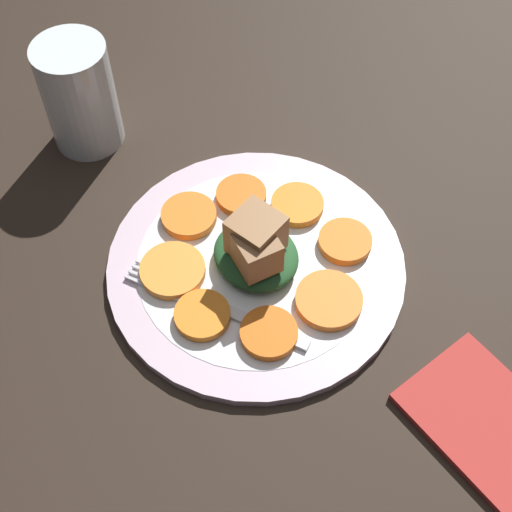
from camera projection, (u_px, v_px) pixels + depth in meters
The scene contains 14 objects.
table_slab at pixel (256, 274), 70.77cm from camera, with size 120.00×120.00×2.00cm, color black.
plate at pixel (256, 265), 69.52cm from camera, with size 28.98×28.98×1.05cm.
carrot_slice_0 at pixel (189, 216), 71.71cm from camera, with size 5.61×5.61×0.92cm, color orange.
carrot_slice_1 at pixel (173, 270), 67.93cm from camera, with size 6.29×6.29×0.92cm, color orange.
carrot_slice_2 at pixel (202, 315), 65.12cm from camera, with size 5.19×5.19×0.92cm, color orange.
carrot_slice_3 at pixel (269, 333), 64.06cm from camera, with size 5.28×5.28×0.92cm, color #D66114.
carrot_slice_4 at pixel (329, 300), 66.04cm from camera, with size 6.30×6.30×0.92cm, color orange.
carrot_slice_5 at pixel (345, 241), 69.89cm from camera, with size 5.29×5.29×0.92cm, color orange.
carrot_slice_6 at pixel (297, 205), 72.52cm from camera, with size 5.38×5.38×0.92cm, color orange.
carrot_slice_7 at pixel (241, 195), 73.22cm from camera, with size 5.19×5.19×0.92cm, color orange.
center_pile at pixel (256, 248), 66.61cm from camera, with size 8.70×7.83×6.61cm.
fork at pixel (212, 304), 66.10cm from camera, with size 17.64×9.64×0.40cm.
water_glass at pixel (79, 96), 75.07cm from camera, with size 7.69×7.69×12.28cm.
napkin at pixel (500, 435), 59.83cm from camera, with size 16.60×9.96×0.80cm.
Camera 1 is at (30.73, -23.87, 60.14)cm, focal length 50.00 mm.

